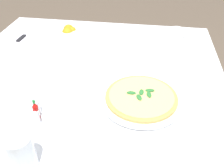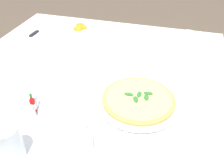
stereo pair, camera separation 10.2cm
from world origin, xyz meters
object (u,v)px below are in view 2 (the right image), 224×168
at_px(coffee_cup_back_corner, 188,39).
at_px(salt_shaker, 35,101).
at_px(napkin_folded, 39,33).
at_px(menu_card, 27,44).
at_px(citrus_bowl, 80,30).
at_px(pepper_shaker, 32,112).
at_px(coffee_cup_near_left, 81,144).
at_px(pizza_plate, 138,102).
at_px(pizza, 139,99).
at_px(dinner_knife, 39,30).
at_px(water_glass_right_edge, 10,145).
at_px(hot_sauce_bottle, 33,104).

distance_m(coffee_cup_back_corner, salt_shaker, 0.87).
xyz_separation_m(napkin_folded, menu_card, (-0.18, -0.04, 0.02)).
relative_size(citrus_bowl, pepper_shaker, 2.67).
bearing_deg(coffee_cup_near_left, pizza_plate, -26.34).
height_order(salt_shaker, menu_card, menu_card).
distance_m(pizza_plate, pizza, 0.01).
xyz_separation_m(dinner_knife, salt_shaker, (-0.58, -0.31, 0.00)).
relative_size(pizza, dinner_knife, 1.42).
distance_m(napkin_folded, salt_shaker, 0.65).
bearing_deg(coffee_cup_near_left, salt_shaker, 59.33).
bearing_deg(water_glass_right_edge, pizza_plate, -42.75).
bearing_deg(citrus_bowl, coffee_cup_near_left, -158.20).
bearing_deg(pizza, pepper_shaker, 116.37).
bearing_deg(pizza_plate, pepper_shaker, 116.35).
xyz_separation_m(dinner_knife, citrus_bowl, (0.06, -0.24, 0.00)).
bearing_deg(salt_shaker, pizza, -72.30).
xyz_separation_m(coffee_cup_near_left, water_glass_right_edge, (-0.08, 0.19, 0.03)).
height_order(pepper_shaker, menu_card, menu_card).
bearing_deg(coffee_cup_back_corner, dinner_knife, 97.12).
height_order(hot_sauce_bottle, menu_card, hot_sauce_bottle).
bearing_deg(pizza, coffee_cup_near_left, 153.66).
height_order(coffee_cup_near_left, menu_card, same).
xyz_separation_m(coffee_cup_back_corner, salt_shaker, (-0.68, 0.54, -0.01)).
relative_size(coffee_cup_back_corner, pepper_shaker, 2.32).
height_order(coffee_cup_near_left, water_glass_right_edge, water_glass_right_edge).
relative_size(water_glass_right_edge, hot_sauce_bottle, 1.48).
distance_m(hot_sauce_bottle, pepper_shaker, 0.03).
bearing_deg(hot_sauce_bottle, pepper_shaker, -160.35).
distance_m(pizza_plate, dinner_knife, 0.82).
height_order(dinner_knife, menu_card, menu_card).
xyz_separation_m(pizza_plate, coffee_cup_back_corner, (0.56, -0.16, 0.02)).
bearing_deg(coffee_cup_near_left, pizza, -26.34).
distance_m(coffee_cup_near_left, napkin_folded, 0.90).
relative_size(coffee_cup_near_left, salt_shaker, 2.36).
bearing_deg(menu_card, dinner_knife, -87.87).
height_order(pizza_plate, pepper_shaker, pepper_shaker).
relative_size(napkin_folded, salt_shaker, 4.02).
bearing_deg(salt_shaker, dinner_knife, 27.85).
bearing_deg(coffee_cup_near_left, citrus_bowl, 21.80).
bearing_deg(menu_card, water_glass_right_edge, 108.42).
bearing_deg(water_glass_right_edge, pepper_shaker, 11.41).
distance_m(napkin_folded, hot_sauce_bottle, 0.68).
distance_m(pizza, dinner_knife, 0.82).
bearing_deg(hot_sauce_bottle, coffee_cup_near_left, -116.49).
height_order(dinner_knife, citrus_bowl, citrus_bowl).
height_order(dinner_knife, hot_sauce_bottle, hot_sauce_bottle).
relative_size(water_glass_right_edge, dinner_knife, 0.63).
relative_size(citrus_bowl, menu_card, 1.68).
xyz_separation_m(pizza_plate, citrus_bowl, (0.51, 0.44, 0.02)).
xyz_separation_m(napkin_folded, dinner_knife, (0.00, -0.00, 0.01)).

